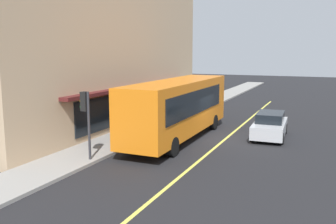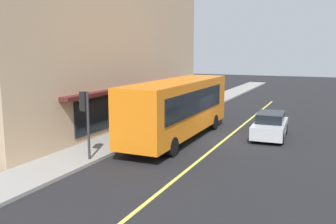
{
  "view_description": "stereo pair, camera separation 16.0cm",
  "coord_description": "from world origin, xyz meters",
  "px_view_note": "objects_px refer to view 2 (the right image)",
  "views": [
    {
      "loc": [
        -21.26,
        -5.46,
        5.19
      ],
      "look_at": [
        -1.42,
        3.25,
        1.6
      ],
      "focal_mm": 39.3,
      "sensor_mm": 36.0,
      "label": 1
    },
    {
      "loc": [
        -21.2,
        -5.61,
        5.19
      ],
      "look_at": [
        -1.42,
        3.25,
        1.6
      ],
      "focal_mm": 39.3,
      "sensor_mm": 36.0,
      "label": 2
    }
  ],
  "objects_px": {
    "traffic_light": "(85,109)",
    "car_silver": "(270,126)",
    "bus": "(179,106)",
    "pedestrian_waiting": "(126,119)"
  },
  "relations": [
    {
      "from": "bus",
      "to": "car_silver",
      "type": "height_order",
      "value": "bus"
    },
    {
      "from": "bus",
      "to": "car_silver",
      "type": "bearing_deg",
      "value": -61.78
    },
    {
      "from": "traffic_light",
      "to": "car_silver",
      "type": "height_order",
      "value": "traffic_light"
    },
    {
      "from": "bus",
      "to": "traffic_light",
      "type": "relative_size",
      "value": 3.48
    },
    {
      "from": "bus",
      "to": "car_silver",
      "type": "relative_size",
      "value": 2.54
    },
    {
      "from": "traffic_light",
      "to": "bus",
      "type": "bearing_deg",
      "value": -20.36
    },
    {
      "from": "bus",
      "to": "pedestrian_waiting",
      "type": "xyz_separation_m",
      "value": [
        -1.19,
        2.89,
        -0.8
      ]
    },
    {
      "from": "car_silver",
      "to": "pedestrian_waiting",
      "type": "height_order",
      "value": "pedestrian_waiting"
    },
    {
      "from": "traffic_light",
      "to": "car_silver",
      "type": "relative_size",
      "value": 0.73
    },
    {
      "from": "traffic_light",
      "to": "pedestrian_waiting",
      "type": "distance_m",
      "value": 5.06
    }
  ]
}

